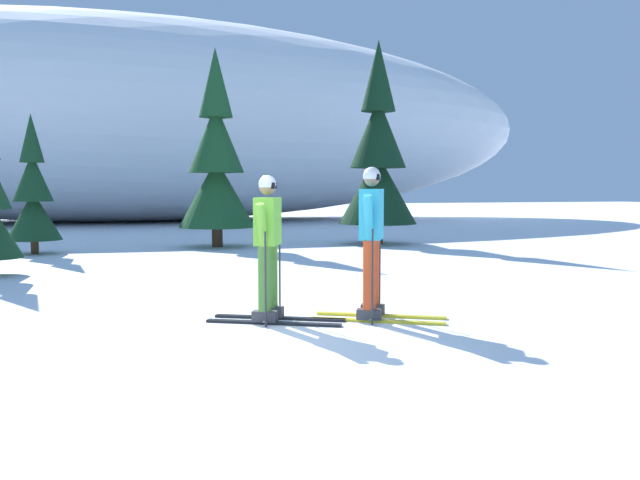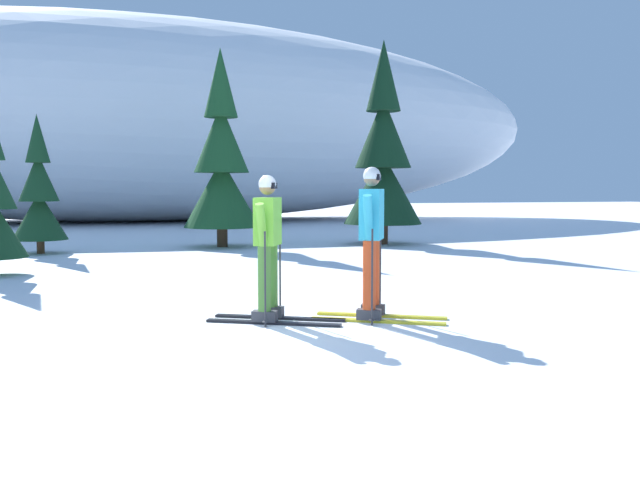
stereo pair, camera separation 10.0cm
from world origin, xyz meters
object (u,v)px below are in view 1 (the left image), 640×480
Objects in this scene: skier_lime_jacket at (268,246)px; skier_cyan_jacket at (372,239)px; pine_tree_center_left at (33,196)px; pine_tree_far_right at (378,159)px; pine_tree_center_right at (216,164)px.

skier_cyan_jacket reaches higher than skier_lime_jacket.
pine_tree_center_left is (-3.38, 9.61, 0.50)m from skier_lime_jacket.
pine_tree_center_left is at bearing 109.38° from skier_lime_jacket.
pine_tree_far_right reaches higher than skier_lime_jacket.
pine_tree_far_right reaches higher than skier_cyan_jacket.
pine_tree_center_left is 0.59× the size of pine_tree_far_right.
pine_tree_far_right reaches higher than pine_tree_center_left.
pine_tree_center_right reaches higher than skier_lime_jacket.
pine_tree_center_left is 8.97m from pine_tree_far_right.
pine_tree_center_right is at bearing 83.99° from skier_lime_jacket.
pine_tree_center_right is at bearing 174.57° from pine_tree_far_right.
skier_cyan_jacket is at bearing -89.34° from pine_tree_center_right.
skier_lime_jacket is at bearing -70.62° from pine_tree_center_left.
skier_cyan_jacket is at bearing -11.83° from skier_lime_jacket.
pine_tree_center_right reaches higher than pine_tree_center_left.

